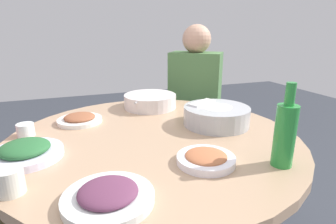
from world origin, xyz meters
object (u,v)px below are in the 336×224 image
object	(u,v)px
green_bottle	(285,133)
diner_right	(195,91)
stool_for_diner_right	(193,159)
dish_eggplant	(108,196)
tea_cup_near	(10,181)
rice_bowl	(216,115)
dish_stirfry	(80,119)
dish_tofu_braise	(206,158)
round_dining_table	(154,158)
soup_bowl	(150,101)
tea_cup_far	(26,130)
dish_greens	(25,152)

from	to	relation	value
green_bottle	diner_right	xyz separation A→B (m)	(-0.20, -1.06, -0.10)
stool_for_diner_right	dish_eggplant	bearing A→B (deg)	54.90
tea_cup_near	rice_bowl	bearing A→B (deg)	-159.57
dish_stirfry	dish_tofu_braise	distance (m)	0.68
tea_cup_near	stool_for_diner_right	distance (m)	1.47
tea_cup_near	diner_right	world-z (taller)	diner_right
dish_tofu_braise	tea_cup_near	size ratio (longest dim) A/B	2.66
tea_cup_near	diner_right	size ratio (longest dim) A/B	0.10
diner_right	stool_for_diner_right	bearing A→B (deg)	0.00
round_dining_table	stool_for_diner_right	world-z (taller)	round_dining_table
soup_bowl	rice_bowl	bearing A→B (deg)	118.35
diner_right	green_bottle	bearing A→B (deg)	79.53
round_dining_table	dish_eggplant	distance (m)	0.47
dish_stirfry	diner_right	distance (m)	0.88
tea_cup_near	tea_cup_far	xyz separation A→B (m)	(0.02, -0.44, -0.01)
soup_bowl	dish_stirfry	world-z (taller)	soup_bowl
dish_greens	dish_tofu_braise	size ratio (longest dim) A/B	1.28
soup_bowl	dish_stirfry	size ratio (longest dim) A/B	1.40
rice_bowl	dish_greens	size ratio (longest dim) A/B	1.21
dish_stirfry	tea_cup_far	bearing A→B (deg)	25.57
dish_stirfry	rice_bowl	bearing A→B (deg)	157.12
round_dining_table	rice_bowl	bearing A→B (deg)	-174.60
dish_stirfry	tea_cup_near	size ratio (longest dim) A/B	2.83
soup_bowl	dish_stirfry	xyz separation A→B (m)	(0.38, 0.13, -0.02)
dish_eggplant	diner_right	xyz separation A→B (m)	(-0.75, -1.07, -0.01)
tea_cup_near	dish_eggplant	bearing A→B (deg)	151.86
round_dining_table	tea_cup_far	bearing A→B (deg)	-19.41
soup_bowl	tea_cup_far	xyz separation A→B (m)	(0.60, 0.23, -0.01)
dish_eggplant	soup_bowl	bearing A→B (deg)	-113.39
dish_tofu_braise	green_bottle	bearing A→B (deg)	157.24
stool_for_diner_right	diner_right	bearing A→B (deg)	0.00
dish_eggplant	dish_greens	bearing A→B (deg)	-56.42
green_bottle	round_dining_table	bearing A→B (deg)	-50.52
round_dining_table	dish_tofu_braise	size ratio (longest dim) A/B	6.17
dish_stirfry	tea_cup_near	distance (m)	0.58
rice_bowl	dish_eggplant	xyz separation A→B (m)	(0.55, 0.42, -0.03)
stool_for_diner_right	diner_right	xyz separation A→B (m)	(0.00, 0.00, 0.53)
soup_bowl	stool_for_diner_right	world-z (taller)	soup_bowl
soup_bowl	diner_right	distance (m)	0.49
dish_greens	diner_right	distance (m)	1.21
diner_right	tea_cup_far	bearing A→B (deg)	26.52
dish_eggplant	tea_cup_far	world-z (taller)	tea_cup_far
round_dining_table	dish_stirfry	size ratio (longest dim) A/B	5.81
diner_right	soup_bowl	bearing A→B (deg)	33.55
dish_tofu_braise	green_bottle	distance (m)	0.26
dish_stirfry	dish_tofu_braise	xyz separation A→B (m)	(-0.37, 0.57, 0.00)
dish_stirfry	green_bottle	size ratio (longest dim) A/B	0.76
tea_cup_far	dish_greens	bearing A→B (deg)	96.25
tea_cup_near	soup_bowl	bearing A→B (deg)	-131.07
round_dining_table	tea_cup_near	xyz separation A→B (m)	(0.48, 0.26, 0.14)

